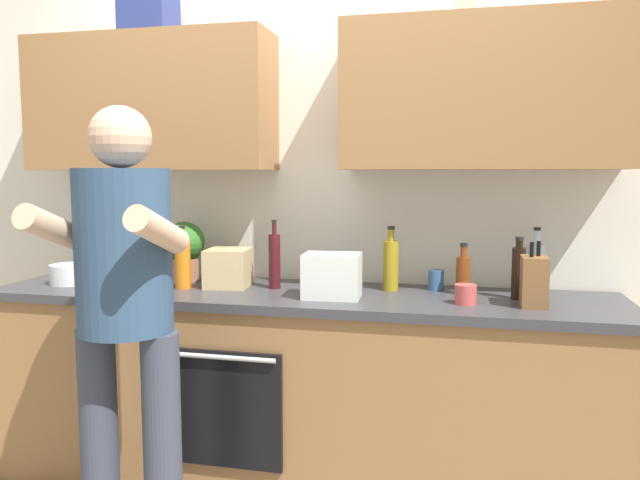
% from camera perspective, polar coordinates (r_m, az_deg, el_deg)
% --- Properties ---
extents(back_wall_unit, '(4.00, 0.38, 2.50)m').
position_cam_1_polar(back_wall_unit, '(3.01, -0.78, 7.48)').
color(back_wall_unit, silver).
rests_on(back_wall_unit, ground).
extents(counter, '(2.84, 0.67, 0.90)m').
position_cam_1_polar(counter, '(2.91, -2.08, -13.51)').
color(counter, olive).
rests_on(counter, ground).
extents(person_standing, '(0.49, 0.45, 1.67)m').
position_cam_1_polar(person_standing, '(2.35, -17.58, -5.04)').
color(person_standing, '#383D4C').
rests_on(person_standing, ground).
extents(bottle_wine, '(0.06, 0.06, 0.32)m').
position_cam_1_polar(bottle_wine, '(2.87, -4.22, -1.87)').
color(bottle_wine, '#471419').
rests_on(bottle_wine, counter).
extents(bottle_water, '(0.07, 0.07, 0.30)m').
position_cam_1_polar(bottle_water, '(2.90, 19.30, -2.39)').
color(bottle_water, silver).
rests_on(bottle_water, counter).
extents(bottle_juice, '(0.07, 0.07, 0.29)m').
position_cam_1_polar(bottle_juice, '(2.93, -12.55, -2.07)').
color(bottle_juice, orange).
rests_on(bottle_juice, counter).
extents(bottle_soy, '(0.06, 0.06, 0.27)m').
position_cam_1_polar(bottle_soy, '(2.75, 17.86, -2.81)').
color(bottle_soy, black).
rests_on(bottle_soy, counter).
extents(bottle_oil, '(0.07, 0.07, 0.29)m').
position_cam_1_polar(bottle_oil, '(2.83, 6.55, -2.23)').
color(bottle_oil, olive).
rests_on(bottle_oil, counter).
extents(bottle_vinegar, '(0.06, 0.06, 0.23)m').
position_cam_1_polar(bottle_vinegar, '(2.81, 13.07, -3.04)').
color(bottle_vinegar, brown).
rests_on(bottle_vinegar, counter).
extents(cup_ceramic, '(0.09, 0.09, 0.08)m').
position_cam_1_polar(cup_ceramic, '(2.60, 13.29, -4.90)').
color(cup_ceramic, '#BF4C47').
rests_on(cup_ceramic, counter).
extents(cup_tea, '(0.07, 0.07, 0.09)m').
position_cam_1_polar(cup_tea, '(2.88, 10.65, -3.66)').
color(cup_tea, '#33598C').
rests_on(cup_tea, counter).
extents(mixing_bowl, '(0.20, 0.20, 0.09)m').
position_cam_1_polar(mixing_bowl, '(3.24, -21.95, -2.92)').
color(mixing_bowl, silver).
rests_on(mixing_bowl, counter).
extents(knife_block, '(0.10, 0.14, 0.26)m').
position_cam_1_polar(knife_block, '(2.62, 19.15, -3.62)').
color(knife_block, brown).
rests_on(knife_block, counter).
extents(potted_herb, '(0.20, 0.20, 0.30)m').
position_cam_1_polar(potted_herb, '(3.13, -12.41, -0.71)').
color(potted_herb, '#9E6647').
rests_on(potted_herb, counter).
extents(grocery_bag_produce, '(0.25, 0.19, 0.19)m').
position_cam_1_polar(grocery_bag_produce, '(2.65, 1.12, -3.31)').
color(grocery_bag_produce, silver).
rests_on(grocery_bag_produce, counter).
extents(grocery_bag_bread, '(0.22, 0.23, 0.18)m').
position_cam_1_polar(grocery_bag_bread, '(2.95, -8.45, -2.55)').
color(grocery_bag_bread, tan).
rests_on(grocery_bag_bread, counter).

